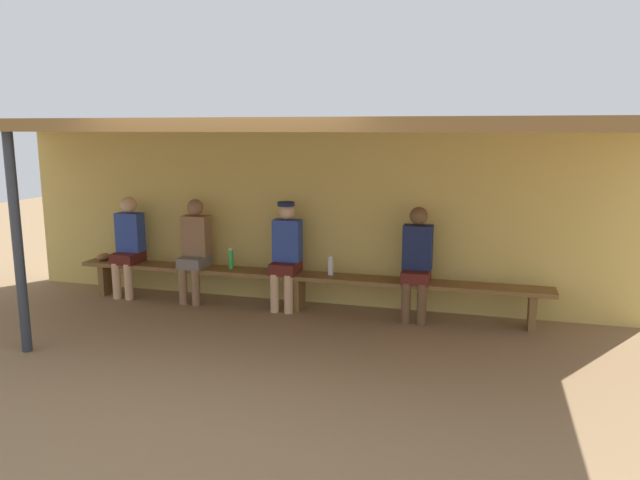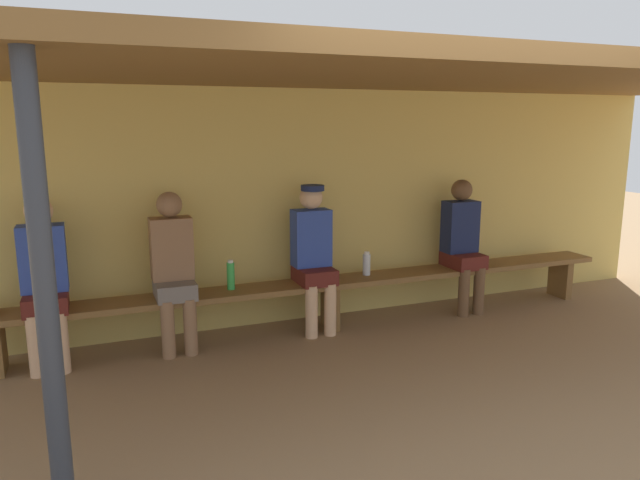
{
  "view_description": "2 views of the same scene",
  "coord_description": "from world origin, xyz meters",
  "px_view_note": "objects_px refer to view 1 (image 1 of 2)",
  "views": [
    {
      "loc": [
        2.18,
        -5.32,
        2.23
      ],
      "look_at": [
        0.39,
        1.13,
        0.98
      ],
      "focal_mm": 33.62,
      "sensor_mm": 36.0,
      "label": 1
    },
    {
      "loc": [
        -2.03,
        -3.31,
        1.89
      ],
      "look_at": [
        -0.3,
        1.06,
        0.95
      ],
      "focal_mm": 33.08,
      "sensor_mm": 36.0,
      "label": 2
    }
  ],
  "objects_px": {
    "player_near_post": "(417,259)",
    "player_rightmost": "(286,250)",
    "bench": "(299,279)",
    "water_bottle_green": "(331,266)",
    "baseball_glove_dark_brown": "(104,257)",
    "support_post": "(18,245)",
    "player_in_blue": "(128,242)",
    "player_middle": "(195,246)",
    "water_bottle_orange": "(231,259)"
  },
  "relations": [
    {
      "from": "support_post",
      "to": "player_rightmost",
      "type": "height_order",
      "value": "support_post"
    },
    {
      "from": "player_near_post",
      "to": "bench",
      "type": "bearing_deg",
      "value": -179.88
    },
    {
      "from": "player_middle",
      "to": "water_bottle_orange",
      "type": "height_order",
      "value": "player_middle"
    },
    {
      "from": "bench",
      "to": "baseball_glove_dark_brown",
      "type": "bearing_deg",
      "value": 179.46
    },
    {
      "from": "bench",
      "to": "player_rightmost",
      "type": "relative_size",
      "value": 4.46
    },
    {
      "from": "player_in_blue",
      "to": "player_middle",
      "type": "relative_size",
      "value": 1.0
    },
    {
      "from": "player_middle",
      "to": "player_rightmost",
      "type": "distance_m",
      "value": 1.25
    },
    {
      "from": "player_in_blue",
      "to": "player_middle",
      "type": "distance_m",
      "value": 0.98
    },
    {
      "from": "player_middle",
      "to": "player_rightmost",
      "type": "bearing_deg",
      "value": 0.02
    },
    {
      "from": "bench",
      "to": "player_near_post",
      "type": "height_order",
      "value": "player_near_post"
    },
    {
      "from": "player_in_blue",
      "to": "baseball_glove_dark_brown",
      "type": "height_order",
      "value": "player_in_blue"
    },
    {
      "from": "baseball_glove_dark_brown",
      "to": "player_rightmost",
      "type": "bearing_deg",
      "value": -96.5
    },
    {
      "from": "player_near_post",
      "to": "player_rightmost",
      "type": "xyz_separation_m",
      "value": [
        -1.61,
        0.0,
        0.02
      ]
    },
    {
      "from": "player_middle",
      "to": "player_rightmost",
      "type": "height_order",
      "value": "player_rightmost"
    },
    {
      "from": "water_bottle_orange",
      "to": "water_bottle_green",
      "type": "bearing_deg",
      "value": 0.42
    },
    {
      "from": "player_near_post",
      "to": "water_bottle_green",
      "type": "bearing_deg",
      "value": 177.57
    },
    {
      "from": "player_in_blue",
      "to": "player_rightmost",
      "type": "bearing_deg",
      "value": 0.01
    },
    {
      "from": "support_post",
      "to": "player_near_post",
      "type": "bearing_deg",
      "value": 29.73
    },
    {
      "from": "support_post",
      "to": "baseball_glove_dark_brown",
      "type": "bearing_deg",
      "value": 104.85
    },
    {
      "from": "water_bottle_green",
      "to": "water_bottle_orange",
      "type": "bearing_deg",
      "value": -179.58
    },
    {
      "from": "water_bottle_green",
      "to": "support_post",
      "type": "bearing_deg",
      "value": -140.79
    },
    {
      "from": "player_middle",
      "to": "baseball_glove_dark_brown",
      "type": "distance_m",
      "value": 1.41
    },
    {
      "from": "bench",
      "to": "player_middle",
      "type": "distance_m",
      "value": 1.45
    },
    {
      "from": "water_bottle_orange",
      "to": "player_middle",
      "type": "bearing_deg",
      "value": -175.92
    },
    {
      "from": "player_near_post",
      "to": "player_rightmost",
      "type": "relative_size",
      "value": 0.99
    },
    {
      "from": "bench",
      "to": "player_in_blue",
      "type": "bearing_deg",
      "value": 179.93
    },
    {
      "from": "bench",
      "to": "player_rightmost",
      "type": "xyz_separation_m",
      "value": [
        -0.17,
        0.0,
        0.36
      ]
    },
    {
      "from": "support_post",
      "to": "bench",
      "type": "bearing_deg",
      "value": 43.19
    },
    {
      "from": "support_post",
      "to": "baseball_glove_dark_brown",
      "type": "height_order",
      "value": "support_post"
    },
    {
      "from": "player_near_post",
      "to": "player_in_blue",
      "type": "relative_size",
      "value": 1.0
    },
    {
      "from": "player_near_post",
      "to": "player_rightmost",
      "type": "bearing_deg",
      "value": 179.98
    },
    {
      "from": "player_middle",
      "to": "player_rightmost",
      "type": "xyz_separation_m",
      "value": [
        1.25,
        0.0,
        0.02
      ]
    },
    {
      "from": "player_near_post",
      "to": "baseball_glove_dark_brown",
      "type": "height_order",
      "value": "player_near_post"
    },
    {
      "from": "water_bottle_green",
      "to": "player_rightmost",
      "type": "bearing_deg",
      "value": -175.5
    },
    {
      "from": "support_post",
      "to": "bench",
      "type": "distance_m",
      "value": 3.15
    },
    {
      "from": "player_near_post",
      "to": "water_bottle_green",
      "type": "relative_size",
      "value": 5.89
    },
    {
      "from": "player_in_blue",
      "to": "player_rightmost",
      "type": "relative_size",
      "value": 0.99
    },
    {
      "from": "support_post",
      "to": "player_rightmost",
      "type": "xyz_separation_m",
      "value": [
        2.07,
        2.1,
        -0.35
      ]
    },
    {
      "from": "support_post",
      "to": "player_middle",
      "type": "xyz_separation_m",
      "value": [
        0.82,
        2.1,
        -0.37
      ]
    },
    {
      "from": "player_middle",
      "to": "water_bottle_green",
      "type": "xyz_separation_m",
      "value": [
        1.81,
        0.04,
        -0.16
      ]
    },
    {
      "from": "support_post",
      "to": "water_bottle_green",
      "type": "distance_m",
      "value": 3.44
    },
    {
      "from": "player_near_post",
      "to": "player_rightmost",
      "type": "height_order",
      "value": "player_rightmost"
    },
    {
      "from": "bench",
      "to": "player_middle",
      "type": "xyz_separation_m",
      "value": [
        -1.41,
        0.0,
        0.34
      ]
    },
    {
      "from": "player_rightmost",
      "to": "player_near_post",
      "type": "bearing_deg",
      "value": -0.02
    },
    {
      "from": "player_rightmost",
      "to": "water_bottle_orange",
      "type": "bearing_deg",
      "value": 177.4
    },
    {
      "from": "player_rightmost",
      "to": "baseball_glove_dark_brown",
      "type": "relative_size",
      "value": 5.6
    },
    {
      "from": "support_post",
      "to": "player_middle",
      "type": "height_order",
      "value": "support_post"
    },
    {
      "from": "player_near_post",
      "to": "baseball_glove_dark_brown",
      "type": "relative_size",
      "value": 5.56
    },
    {
      "from": "water_bottle_green",
      "to": "baseball_glove_dark_brown",
      "type": "xyz_separation_m",
      "value": [
        -3.2,
        -0.02,
        -0.06
      ]
    },
    {
      "from": "bench",
      "to": "water_bottle_orange",
      "type": "relative_size",
      "value": 22.82
    }
  ]
}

